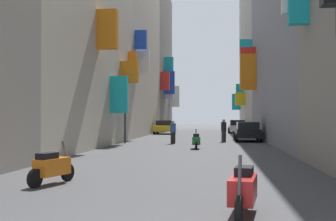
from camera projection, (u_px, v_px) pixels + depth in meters
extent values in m
plane|color=#424244|center=(196.00, 140.00, 33.55)|extent=(140.00, 140.00, 0.00)
cube|color=#BCB29E|center=(54.00, 30.00, 25.39)|extent=(6.00, 17.83, 13.92)
cube|color=orange|center=(107.00, 30.00, 23.80)|extent=(1.12, 0.59, 2.20)
cube|color=orange|center=(133.00, 62.00, 32.28)|extent=(0.62, 0.46, 1.49)
cube|color=orange|center=(130.00, 72.00, 29.69)|extent=(1.21, 0.63, 1.49)
cube|color=#19B2BF|center=(119.00, 95.00, 26.72)|extent=(1.08, 0.36, 2.31)
cube|color=#B2A899|center=(119.00, 50.00, 42.27)|extent=(6.00, 16.11, 16.91)
cube|color=blue|center=(141.00, 40.00, 34.86)|extent=(0.96, 0.56, 1.50)
cube|color=white|center=(143.00, 62.00, 35.51)|extent=(1.07, 0.45, 2.00)
cube|color=slate|center=(144.00, 60.00, 57.34)|extent=(6.00, 14.21, 18.88)
cube|color=blue|center=(169.00, 83.00, 53.89)|extent=(1.37, 0.49, 2.87)
cube|color=white|center=(175.00, 97.00, 61.21)|extent=(1.33, 0.44, 2.98)
cube|color=white|center=(169.00, 87.00, 55.23)|extent=(1.11, 0.40, 3.02)
cube|color=red|center=(165.00, 81.00, 50.79)|extent=(1.04, 0.50, 2.16)
cube|color=#19B2BF|center=(169.00, 66.00, 54.65)|extent=(1.14, 0.61, 2.15)
cube|color=#19B2BF|center=(298.00, 1.00, 15.93)|extent=(0.72, 0.44, 1.76)
cube|color=gray|center=(310.00, 9.00, 29.15)|extent=(6.00, 23.48, 18.27)
cube|color=orange|center=(248.00, 72.00, 36.77)|extent=(1.37, 0.56, 3.08)
cube|color=red|center=(248.00, 60.00, 37.45)|extent=(1.32, 0.63, 2.22)
cube|color=#19B2BF|center=(246.00, 47.00, 40.49)|extent=(1.20, 0.37, 1.50)
cube|color=#B2A899|center=(269.00, 54.00, 51.71)|extent=(6.00, 21.93, 18.84)
cube|color=yellow|center=(240.00, 99.00, 51.13)|extent=(1.16, 0.55, 1.53)
cube|color=#19B2BF|center=(236.00, 102.00, 61.20)|extent=(1.17, 0.57, 2.28)
cube|color=#19B2BF|center=(240.00, 92.00, 53.39)|extent=(0.96, 0.57, 2.07)
cube|color=orange|center=(244.00, 83.00, 48.27)|extent=(0.63, 0.55, 1.42)
cube|color=white|center=(237.00, 128.00, 47.49)|extent=(1.77, 4.18, 0.56)
cube|color=black|center=(237.00, 123.00, 47.30)|extent=(1.55, 2.34, 0.58)
cylinder|color=black|center=(229.00, 130.00, 48.96)|extent=(0.18, 0.60, 0.60)
cylinder|color=black|center=(244.00, 130.00, 48.76)|extent=(0.18, 0.60, 0.60)
cylinder|color=black|center=(229.00, 131.00, 46.22)|extent=(0.18, 0.60, 0.60)
cylinder|color=black|center=(246.00, 131.00, 46.02)|extent=(0.18, 0.60, 0.60)
cube|color=gold|center=(165.00, 128.00, 44.81)|extent=(1.85, 3.96, 0.60)
cube|color=black|center=(165.00, 123.00, 45.02)|extent=(1.63, 2.22, 0.51)
cylinder|color=black|center=(172.00, 131.00, 43.40)|extent=(0.18, 0.60, 0.60)
cylinder|color=black|center=(154.00, 131.00, 43.61)|extent=(0.18, 0.60, 0.60)
cylinder|color=black|center=(175.00, 131.00, 46.00)|extent=(0.18, 0.60, 0.60)
cylinder|color=black|center=(158.00, 131.00, 46.21)|extent=(0.18, 0.60, 0.60)
cube|color=black|center=(247.00, 133.00, 31.30)|extent=(1.70, 4.07, 0.60)
cube|color=black|center=(248.00, 125.00, 31.10)|extent=(1.50, 2.28, 0.51)
cylinder|color=black|center=(235.00, 136.00, 32.72)|extent=(0.18, 0.60, 0.60)
cylinder|color=black|center=(257.00, 136.00, 32.53)|extent=(0.18, 0.60, 0.60)
cylinder|color=black|center=(237.00, 138.00, 30.06)|extent=(0.18, 0.60, 0.60)
cylinder|color=black|center=(261.00, 138.00, 29.86)|extent=(0.18, 0.60, 0.60)
cube|color=orange|center=(52.00, 167.00, 11.27)|extent=(0.74, 1.13, 0.45)
cube|color=black|center=(47.00, 156.00, 11.09)|extent=(0.48, 0.63, 0.16)
cylinder|color=#4C4C51|center=(65.00, 153.00, 11.75)|extent=(0.14, 0.28, 0.68)
cylinder|color=black|center=(68.00, 172.00, 11.86)|extent=(0.24, 0.49, 0.48)
cylinder|color=black|center=(35.00, 179.00, 10.67)|extent=(0.24, 0.49, 0.48)
cube|color=red|center=(243.00, 189.00, 7.78)|extent=(0.62, 1.25, 0.45)
cube|color=black|center=(244.00, 171.00, 8.00)|extent=(0.40, 0.60, 0.16)
cylinder|color=#4C4C51|center=(240.00, 176.00, 7.20)|extent=(0.10, 0.28, 0.68)
cylinder|color=black|center=(239.00, 210.00, 7.05)|extent=(0.17, 0.49, 0.48)
cylinder|color=black|center=(246.00, 194.00, 8.50)|extent=(0.17, 0.49, 0.48)
cube|color=#287F3D|center=(196.00, 140.00, 23.87)|extent=(0.51, 1.13, 0.45)
cube|color=black|center=(196.00, 135.00, 23.66)|extent=(0.36, 0.58, 0.16)
cylinder|color=#4C4C51|center=(196.00, 134.00, 24.43)|extent=(0.08, 0.28, 0.68)
cylinder|color=black|center=(196.00, 144.00, 24.56)|extent=(0.13, 0.49, 0.48)
cylinder|color=black|center=(196.00, 145.00, 23.17)|extent=(0.13, 0.49, 0.48)
cylinder|color=black|center=(173.00, 138.00, 28.43)|extent=(0.44, 0.44, 0.76)
cylinder|color=#335199|center=(173.00, 128.00, 28.44)|extent=(0.52, 0.52, 0.60)
sphere|color=tan|center=(173.00, 122.00, 28.44)|extent=(0.20, 0.20, 0.20)
cylinder|color=#282828|center=(224.00, 136.00, 30.34)|extent=(0.42, 0.42, 0.79)
cylinder|color=black|center=(224.00, 126.00, 30.35)|extent=(0.50, 0.50, 0.63)
sphere|color=tan|center=(224.00, 120.00, 30.36)|extent=(0.22, 0.22, 0.22)
cylinder|color=#2D2D2D|center=(125.00, 117.00, 28.96)|extent=(0.12, 0.12, 3.55)
cube|color=black|center=(125.00, 85.00, 28.99)|extent=(0.26, 0.26, 0.75)
sphere|color=red|center=(125.00, 82.00, 28.85)|extent=(0.14, 0.14, 0.14)
sphere|color=orange|center=(125.00, 85.00, 28.85)|extent=(0.14, 0.14, 0.14)
sphere|color=green|center=(125.00, 89.00, 28.85)|extent=(0.14, 0.14, 0.14)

